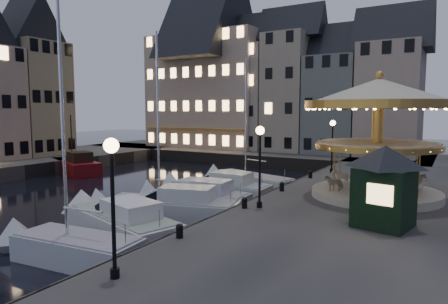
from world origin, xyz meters
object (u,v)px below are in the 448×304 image
Objects in this scene: bollard_d at (310,174)px; carousel at (378,115)px; streetlamp_b at (260,155)px; motorboat_a at (67,248)px; motorboat_d at (195,199)px; bollard_b at (244,202)px; streetlamp_c at (332,139)px; motorboat_e at (216,189)px; ticket_kiosk at (385,172)px; bollard_c at (282,186)px; motorboat_c at (165,207)px; streetlamp_a at (112,188)px; motorboat_b at (118,222)px; motorboat_f at (247,181)px; bollard_a at (180,230)px; red_fishing_boat at (76,166)px.

carousel is (5.29, -4.44, 4.40)m from bollard_d.
carousel reaches higher than streetlamp_b.
motorboat_d is (-0.44, 9.97, 0.10)m from motorboat_a.
streetlamp_b reaches higher than bollard_b.
carousel is (9.90, 13.16, 5.46)m from motorboat_a.
streetlamp_b is at bearing -86.57° from bollard_d.
motorboat_e is at bearing -128.87° from streetlamp_c.
ticket_kiosk is at bearing -13.16° from motorboat_d.
bollard_c is 0.08× the size of motorboat_d.
motorboat_c reaches higher than ticket_kiosk.
motorboat_a is (-5.21, -21.10, -3.48)m from streetlamp_c.
streetlamp_a is 7.32× the size of bollard_c.
motorboat_c is 13.19m from carousel.
motorboat_f is at bearing 89.65° from motorboat_b.
bollard_b is 8.54m from motorboat_a.
motorboat_e is at bearing 111.30° from streetlamp_a.
streetlamp_b is 1.05× the size of ticket_kiosk.
bollard_c is 0.05× the size of motorboat_c.
motorboat_b reaches higher than bollard_d.
streetlamp_c reaches higher than bollard_a.
bollard_d is 0.05× the size of motorboat_f.
motorboat_c is 1.04× the size of motorboat_f.
motorboat_f is at bearing 108.24° from bollard_a.
motorboat_e is 0.99× the size of red_fishing_boat.
bollard_b is 6.91m from ticket_kiosk.
motorboat_a is at bearing -77.54° from motorboat_b.
bollard_a is 10.50m from bollard_c.
streetlamp_b is 7.54m from carousel.
motorboat_f is (-0.73, 17.83, -0.01)m from motorboat_a.
motorboat_f is (0.09, 14.13, -0.12)m from motorboat_b.
streetlamp_c is at bearing 51.13° from motorboat_e.
motorboat_b is 1.04× the size of motorboat_e.
motorboat_c is at bearing 178.74° from bollard_b.
streetlamp_c reaches higher than ticket_kiosk.
bollard_b is 5.89m from motorboat_d.
motorboat_e is 13.99m from ticket_kiosk.
bollard_c is at bearing 69.13° from motorboat_a.
ticket_kiosk is at bearing 1.19° from bollard_b.
motorboat_d is (-5.66, 12.36, -3.38)m from streetlamp_a.
red_fishing_boat is (-24.03, -5.21, -3.31)m from streetlamp_c.
motorboat_a is at bearing 155.33° from streetlamp_a.
motorboat_a is 1.28× the size of motorboat_b.
motorboat_e is 4.40m from motorboat_f.
motorboat_a is (-4.61, -7.10, -1.07)m from bollard_b.
bollard_d is 23.51m from red_fishing_boat.
motorboat_b is (-5.43, -8.40, -0.96)m from bollard_c.
streetlamp_c is 7.63m from motorboat_f.
streetlamp_b is at bearing 3.79° from motorboat_c.
bollard_b is (-0.60, -14.00, -2.41)m from streetlamp_c.
motorboat_f reaches higher than motorboat_b.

